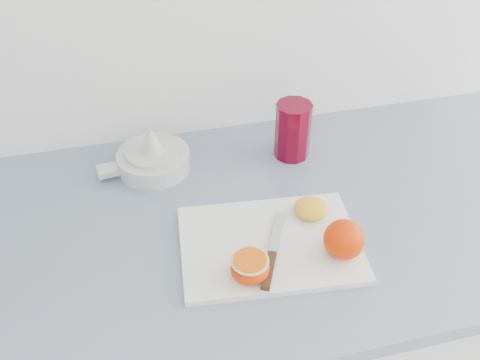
% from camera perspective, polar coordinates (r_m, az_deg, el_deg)
% --- Properties ---
extents(counter, '(2.57, 0.64, 0.89)m').
position_cam_1_polar(counter, '(1.34, 0.04, -17.86)').
color(counter, silver).
rests_on(counter, ground).
extents(cutting_board, '(0.33, 0.25, 0.01)m').
position_cam_1_polar(cutting_board, '(0.94, 3.20, -6.85)').
color(cutting_board, white).
rests_on(cutting_board, counter).
extents(whole_orange, '(0.07, 0.07, 0.07)m').
position_cam_1_polar(whole_orange, '(0.91, 11.02, -6.26)').
color(whole_orange, '#EC3700').
rests_on(whole_orange, cutting_board).
extents(half_orange, '(0.06, 0.06, 0.04)m').
position_cam_1_polar(half_orange, '(0.87, 1.06, -9.33)').
color(half_orange, '#EC3700').
rests_on(half_orange, cutting_board).
extents(squeezed_shell, '(0.06, 0.06, 0.03)m').
position_cam_1_polar(squeezed_shell, '(0.99, 7.57, -3.00)').
color(squeezed_shell, gold).
rests_on(squeezed_shell, cutting_board).
extents(paring_knife, '(0.09, 0.17, 0.01)m').
position_cam_1_polar(paring_knife, '(0.89, 3.25, -8.85)').
color(paring_knife, '#432513').
rests_on(paring_knife, cutting_board).
extents(citrus_juicer, '(0.19, 0.15, 0.10)m').
position_cam_1_polar(citrus_juicer, '(1.11, -9.33, 2.41)').
color(citrus_juicer, silver).
rests_on(citrus_juicer, counter).
extents(red_tumbler, '(0.08, 0.08, 0.12)m').
position_cam_1_polar(red_tumbler, '(1.12, 5.63, 5.09)').
color(red_tumbler, '#650218').
rests_on(red_tumbler, counter).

